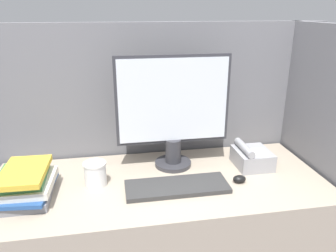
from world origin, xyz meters
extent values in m
cube|color=slate|center=(0.00, 0.67, 0.72)|extent=(1.91, 0.04, 1.43)
cube|color=slate|center=(0.79, 0.35, 0.72)|extent=(0.04, 0.69, 1.43)
cube|color=tan|center=(0.00, 0.32, 0.38)|extent=(1.51, 0.63, 0.75)
cylinder|color=#333338|center=(0.09, 0.46, 0.76)|extent=(0.18, 0.18, 0.02)
cylinder|color=#333338|center=(0.09, 0.46, 0.83)|extent=(0.08, 0.08, 0.12)
cube|color=#333338|center=(0.09, 0.47, 1.09)|extent=(0.54, 0.02, 0.42)
cube|color=silver|center=(0.09, 0.46, 1.09)|extent=(0.51, 0.01, 0.39)
cube|color=#333333|center=(0.07, 0.24, 0.76)|extent=(0.45, 0.16, 0.02)
ellipsoid|color=black|center=(0.35, 0.24, 0.77)|extent=(0.06, 0.04, 0.03)
cylinder|color=white|center=(-0.28, 0.33, 0.80)|extent=(0.09, 0.09, 0.10)
cylinder|color=white|center=(-0.28, 0.33, 0.86)|extent=(0.10, 0.10, 0.01)
cube|color=slate|center=(-0.56, 0.26, 0.77)|extent=(0.20, 0.23, 0.03)
cube|color=#264C8C|center=(-0.56, 0.27, 0.79)|extent=(0.22, 0.29, 0.02)
cube|color=silver|center=(-0.56, 0.28, 0.82)|extent=(0.23, 0.25, 0.03)
cube|color=#38723F|center=(-0.57, 0.28, 0.85)|extent=(0.19, 0.23, 0.03)
cube|color=gold|center=(-0.55, 0.27, 0.87)|extent=(0.18, 0.27, 0.02)
cube|color=#99999E|center=(0.48, 0.39, 0.79)|extent=(0.17, 0.18, 0.08)
cube|color=white|center=(0.50, 0.36, 0.84)|extent=(0.07, 0.08, 0.00)
cylinder|color=#99999E|center=(0.43, 0.39, 0.85)|extent=(0.04, 0.18, 0.04)
camera|label=1|loc=(-0.19, -0.99, 1.49)|focal=35.00mm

